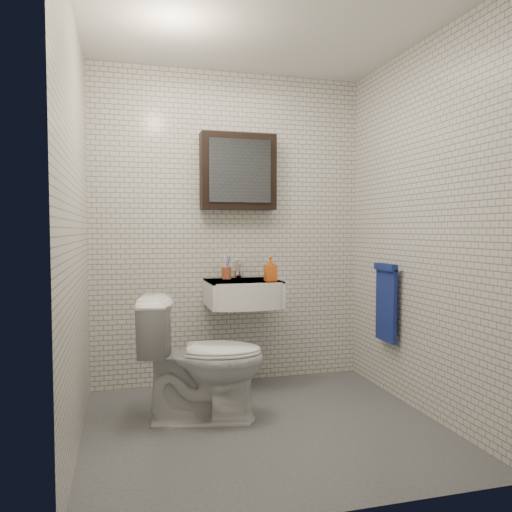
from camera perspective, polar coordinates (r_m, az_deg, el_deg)
name	(u,v)px	position (r m, az deg, el deg)	size (l,w,h in m)	color
ground	(264,426)	(3.31, 0.92, -18.87)	(2.20, 2.00, 0.01)	#484B4F
room_shell	(264,193)	(3.08, 0.94, 7.23)	(2.22, 2.02, 2.51)	silver
washbasin	(244,293)	(3.83, -1.37, -4.25)	(0.55, 0.50, 0.20)	white
faucet	(238,270)	(4.00, -2.03, -1.61)	(0.06, 0.20, 0.15)	silver
mirror_cabinet	(238,172)	(4.01, -2.04, 9.59)	(0.60, 0.15, 0.60)	black
towel_rail	(386,299)	(3.84, 14.65, -4.80)	(0.09, 0.30, 0.58)	silver
toothbrush_cup	(227,272)	(3.97, -3.39, -1.89)	(0.08, 0.08, 0.20)	#A74B29
soap_bottle	(270,269)	(3.78, 1.67, -1.49)	(0.08, 0.09, 0.19)	orange
toilet	(203,358)	(3.33, -6.13, -11.52)	(0.45, 0.80, 0.81)	white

